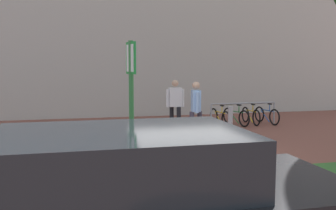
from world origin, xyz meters
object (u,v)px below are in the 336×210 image
at_px(bike_rack_cluster, 243,115).
at_px(bollard_steel, 230,120).
at_px(bike_at_sign, 134,172).
at_px(person_casual_tan, 196,107).
at_px(car_black_suv, 137,208).
at_px(person_shirt_white, 175,102).
at_px(parking_sign_post, 131,96).

bearing_deg(bike_rack_cluster, bollard_steel, -126.44).
distance_m(bike_at_sign, person_casual_tan, 4.79).
height_order(bike_at_sign, car_black_suv, car_black_suv).
xyz_separation_m(person_casual_tan, car_black_suv, (-2.78, -6.74, -0.23)).
relative_size(bike_at_sign, person_shirt_white, 0.98).
height_order(bike_at_sign, person_casual_tan, person_casual_tan).
distance_m(bollard_steel, car_black_suv, 8.48).
bearing_deg(bike_at_sign, person_shirt_white, 68.49).
relative_size(parking_sign_post, car_black_suv, 0.60).
distance_m(bike_rack_cluster, car_black_suv, 10.57).
height_order(bike_rack_cluster, person_casual_tan, person_casual_tan).
xyz_separation_m(parking_sign_post, bollard_steel, (3.84, 4.89, -1.22)).
xyz_separation_m(parking_sign_post, person_shirt_white, (2.22, 5.64, -0.69)).
distance_m(bollard_steel, person_shirt_white, 1.86).
distance_m(parking_sign_post, bike_rack_cluster, 8.42).
height_order(bike_at_sign, bike_rack_cluster, bike_at_sign).
relative_size(parking_sign_post, bike_at_sign, 1.53).
xyz_separation_m(bollard_steel, person_shirt_white, (-1.62, 0.75, 0.53)).
distance_m(parking_sign_post, person_casual_tan, 4.96).
distance_m(person_shirt_white, car_black_suv, 8.53).
bearing_deg(bollard_steel, person_casual_tan, -154.42).
xyz_separation_m(bike_rack_cluster, car_black_suv, (-5.39, -9.08, 0.41)).
distance_m(person_casual_tan, person_shirt_white, 1.43).
relative_size(parking_sign_post, person_shirt_white, 1.49).
bearing_deg(person_casual_tan, car_black_suv, -112.43).
bearing_deg(car_black_suv, bike_at_sign, 82.20).
bearing_deg(bike_at_sign, bollard_steel, 51.39).
bearing_deg(bike_rack_cluster, person_casual_tan, -138.13).
relative_size(bollard_steel, car_black_suv, 0.21).
height_order(person_shirt_white, car_black_suv, person_shirt_white).
bearing_deg(parking_sign_post, person_shirt_white, 68.50).
xyz_separation_m(bike_at_sign, person_casual_tan, (2.42, 4.09, 0.63)).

